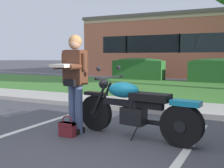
{
  "coord_description": "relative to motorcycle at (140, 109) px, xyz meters",
  "views": [
    {
      "loc": [
        1.47,
        -3.02,
        1.34
      ],
      "look_at": [
        -0.6,
        1.26,
        0.85
      ],
      "focal_mm": 43.18,
      "sensor_mm": 36.0,
      "label": 1
    }
  ],
  "objects": [
    {
      "name": "curb_strip",
      "position": [
        0.0,
        1.96,
        -0.42
      ],
      "size": [
        60.0,
        0.2,
        0.12
      ],
      "primitive_type": "cube",
      "color": "#ADA89E",
      "rests_on": "ground"
    },
    {
      "name": "concrete_walk",
      "position": [
        0.0,
        2.81,
        -0.44
      ],
      "size": [
        60.0,
        1.5,
        0.08
      ],
      "primitive_type": "cube",
      "color": "#ADA89E",
      "rests_on": "ground"
    },
    {
      "name": "stall_stripe_0",
      "position": [
        -2.1,
        -0.85,
        -0.48
      ],
      "size": [
        0.25,
        4.4,
        0.01
      ],
      "primitive_type": "cube",
      "rotation": [
        0.0,
        0.0,
        -0.03
      ],
      "color": "silver",
      "rests_on": "ground"
    },
    {
      "name": "handbag",
      "position": [
        -1.12,
        -0.44,
        -0.34
      ],
      "size": [
        0.28,
        0.13,
        0.36
      ],
      "color": "maroon",
      "rests_on": "ground"
    },
    {
      "name": "rider_person",
      "position": [
        -1.11,
        -0.21,
        0.53
      ],
      "size": [
        0.53,
        0.6,
        1.7
      ],
      "color": "black",
      "rests_on": "ground"
    },
    {
      "name": "ground_plane",
      "position": [
        0.0,
        -1.05,
        -0.48
      ],
      "size": [
        140.0,
        140.0,
        0.0
      ],
      "primitive_type": "plane",
      "color": "#424247"
    },
    {
      "name": "hedge_left",
      "position": [
        -3.8,
        10.22,
        0.17
      ],
      "size": [
        2.86,
        0.9,
        1.24
      ],
      "color": "#235623",
      "rests_on": "ground"
    },
    {
      "name": "motorcycle",
      "position": [
        0.0,
        0.0,
        0.0
      ],
      "size": [
        2.24,
        0.82,
        1.18
      ],
      "color": "black",
      "rests_on": "ground"
    },
    {
      "name": "stall_stripe_1",
      "position": [
        0.79,
        -0.85,
        -0.48
      ],
      "size": [
        0.25,
        4.4,
        0.01
      ],
      "primitive_type": "cube",
      "rotation": [
        0.0,
        0.0,
        -0.03
      ],
      "color": "silver",
      "rests_on": "ground"
    },
    {
      "name": "grass_lawn",
      "position": [
        0.0,
        6.88,
        -0.45
      ],
      "size": [
        60.0,
        6.64,
        0.06
      ],
      "primitive_type": "cube",
      "color": "#3D752D",
      "rests_on": "ground"
    },
    {
      "name": "hedge_center_left",
      "position": [
        0.52,
        10.22,
        0.17
      ],
      "size": [
        3.07,
        0.9,
        1.24
      ],
      "color": "#235623",
      "rests_on": "ground"
    }
  ]
}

